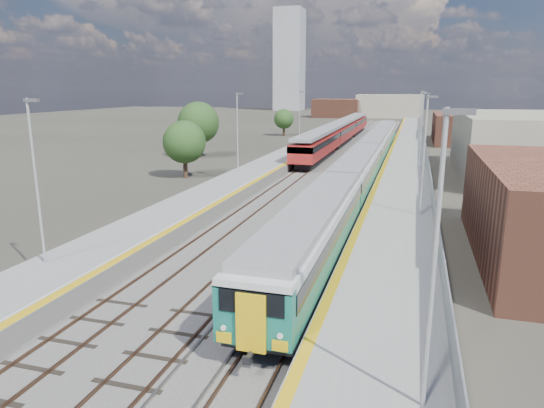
% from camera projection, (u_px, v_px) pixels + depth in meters
% --- Properties ---
extents(ground, '(320.00, 320.00, 0.00)m').
position_uv_depth(ground, '(362.00, 163.00, 59.24)').
color(ground, '#47443A').
rests_on(ground, ground).
extents(ballast_bed, '(10.50, 155.00, 0.06)m').
position_uv_depth(ballast_bed, '(346.00, 159.00, 62.18)').
color(ballast_bed, '#565451').
rests_on(ballast_bed, ground).
extents(tracks, '(8.96, 160.00, 0.17)m').
position_uv_depth(tracks, '(353.00, 157.00, 63.57)').
color(tracks, '#4C3323').
rests_on(tracks, ground).
extents(platform_right, '(4.70, 155.00, 8.52)m').
position_uv_depth(platform_right, '(407.00, 158.00, 60.00)').
color(platform_right, slate).
rests_on(platform_right, ground).
extents(platform_left, '(4.30, 155.00, 8.52)m').
position_uv_depth(platform_left, '(295.00, 154.00, 63.92)').
color(platform_left, slate).
rests_on(platform_left, ground).
extents(buildings, '(72.00, 185.50, 40.00)m').
position_uv_depth(buildings, '(334.00, 82.00, 144.39)').
color(buildings, brown).
rests_on(buildings, ground).
extents(green_train, '(2.65, 73.94, 2.92)m').
position_uv_depth(green_train, '(367.00, 157.00, 49.40)').
color(green_train, black).
rests_on(green_train, ground).
extents(red_train, '(2.85, 57.84, 3.60)m').
position_uv_depth(red_train, '(341.00, 132.00, 77.97)').
color(red_train, black).
rests_on(red_train, ground).
extents(tree_a, '(4.30, 4.30, 5.82)m').
position_uv_depth(tree_a, '(184.00, 142.00, 48.54)').
color(tree_a, '#382619').
rests_on(tree_a, ground).
extents(tree_b, '(5.36, 5.36, 7.27)m').
position_uv_depth(tree_b, '(198.00, 123.00, 62.73)').
color(tree_b, '#382619').
rests_on(tree_b, ground).
extents(tree_c, '(3.76, 3.76, 5.09)m').
position_uv_depth(tree_c, '(284.00, 119.00, 92.33)').
color(tree_c, '#382619').
rests_on(tree_c, ground).
extents(tree_d, '(4.21, 4.21, 5.71)m').
position_uv_depth(tree_d, '(540.00, 128.00, 65.96)').
color(tree_d, '#382619').
rests_on(tree_d, ground).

